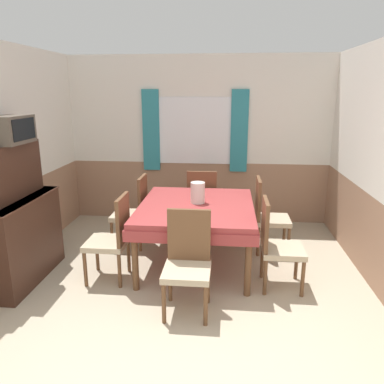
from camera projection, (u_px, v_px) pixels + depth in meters
The scene contains 13 objects.
wall_back at pixel (199, 140), 5.91m from camera, with size 4.48×0.09×2.60m.
wall_left at pixel (7, 159), 4.30m from camera, with size 0.05×4.10×2.60m.
wall_right at pixel (381, 166), 3.92m from camera, with size 0.05×4.10×2.60m.
dining_table at pixel (197, 212), 4.46m from camera, with size 1.37×1.58×0.76m.
chair_head_near at pixel (188, 260), 3.54m from camera, with size 0.44×0.44×0.98m.
chair_left_near at pixel (113, 236), 4.12m from camera, with size 0.44×0.44×0.98m.
chair_right_far at pixel (267, 214), 4.88m from camera, with size 0.44×0.44×0.98m.
chair_head_window at pixel (202, 201), 5.45m from camera, with size 0.44×0.44×0.98m.
chair_left_far at pixel (134, 210), 5.04m from camera, with size 0.44×0.44×0.98m.
chair_right_near at pixel (276, 242), 3.95m from camera, with size 0.44×0.44×0.98m.
sideboard at pixel (17, 224), 4.07m from camera, with size 0.46×1.18×1.53m.
tv at pixel (11, 130), 3.89m from camera, with size 0.29×0.52×0.29m.
vase at pixel (198, 193), 4.47m from camera, with size 0.17×0.17×0.25m.
Camera 1 is at (0.46, -2.17, 2.06)m, focal length 35.00 mm.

